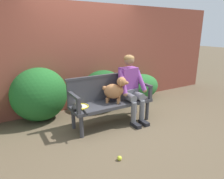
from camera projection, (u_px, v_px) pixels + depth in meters
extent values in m
plane|color=brown|center=(112.00, 123.00, 3.97)|extent=(40.00, 40.00, 0.00)
cube|color=brown|center=(84.00, 56.00, 4.71)|extent=(8.00, 0.30, 2.37)
ellipsoid|color=#286B2D|center=(141.00, 87.00, 5.32)|extent=(1.05, 0.66, 0.67)
ellipsoid|color=#1E5B23|center=(40.00, 95.00, 4.00)|extent=(1.11, 0.92, 1.08)
ellipsoid|color=#194C1E|center=(104.00, 89.00, 4.76)|extent=(1.02, 0.98, 0.88)
cube|color=#38383D|center=(112.00, 103.00, 3.85)|extent=(1.60, 0.51, 0.06)
cylinder|color=#38383D|center=(81.00, 127.00, 3.40)|extent=(0.07, 0.07, 0.39)
cylinder|color=#38383D|center=(147.00, 110.00, 4.11)|extent=(0.07, 0.07, 0.39)
cylinder|color=#38383D|center=(73.00, 118.00, 3.73)|extent=(0.07, 0.07, 0.39)
cylinder|color=#38383D|center=(135.00, 105.00, 4.43)|extent=(0.07, 0.07, 0.39)
cube|color=#38383D|center=(106.00, 88.00, 3.97)|extent=(1.60, 0.05, 0.46)
cube|color=#38383D|center=(106.00, 75.00, 3.90)|extent=(1.64, 0.06, 0.04)
cube|color=#38383D|center=(79.00, 107.00, 3.26)|extent=(0.06, 0.06, 0.24)
cube|color=#38383D|center=(74.00, 95.00, 3.40)|extent=(0.06, 0.51, 0.04)
cube|color=#38383D|center=(150.00, 93.00, 4.00)|extent=(0.06, 0.06, 0.24)
cube|color=#38383D|center=(144.00, 84.00, 4.14)|extent=(0.06, 0.51, 0.04)
cube|color=black|center=(136.00, 125.00, 3.82)|extent=(0.10, 0.24, 0.07)
cylinder|color=slate|center=(134.00, 112.00, 3.82)|extent=(0.10, 0.10, 0.40)
cylinder|color=slate|center=(129.00, 97.00, 3.88)|extent=(0.15, 0.33, 0.15)
cube|color=black|center=(144.00, 123.00, 3.92)|extent=(0.10, 0.24, 0.07)
cylinder|color=slate|center=(142.00, 110.00, 3.92)|extent=(0.10, 0.10, 0.40)
cylinder|color=slate|center=(137.00, 95.00, 3.98)|extent=(0.15, 0.33, 0.15)
cube|color=slate|center=(128.00, 93.00, 4.06)|extent=(0.32, 0.24, 0.20)
cube|color=#843D93|center=(128.00, 80.00, 4.01)|extent=(0.34, 0.22, 0.52)
cylinder|color=#843D93|center=(123.00, 82.00, 3.79)|extent=(0.14, 0.34, 0.45)
sphere|color=#936B4C|center=(125.00, 94.00, 3.74)|extent=(0.09, 0.09, 0.09)
cylinder|color=#843D93|center=(140.00, 79.00, 4.00)|extent=(0.14, 0.34, 0.45)
sphere|color=#936B4C|center=(145.00, 90.00, 3.96)|extent=(0.09, 0.09, 0.09)
sphere|color=#936B4C|center=(129.00, 60.00, 3.87)|extent=(0.20, 0.20, 0.20)
ellipsoid|color=olive|center=(129.00, 58.00, 3.87)|extent=(0.21, 0.21, 0.14)
cylinder|color=#AD7042|center=(118.00, 101.00, 3.75)|extent=(0.05, 0.05, 0.09)
cylinder|color=#AD7042|center=(119.00, 99.00, 3.88)|extent=(0.05, 0.05, 0.09)
cylinder|color=#AD7042|center=(107.00, 100.00, 3.79)|extent=(0.05, 0.05, 0.09)
cylinder|color=#AD7042|center=(108.00, 98.00, 3.91)|extent=(0.05, 0.05, 0.09)
ellipsoid|color=#AD7042|center=(113.00, 91.00, 3.78)|extent=(0.42, 0.41, 0.28)
sphere|color=#AD7042|center=(120.00, 90.00, 3.76)|extent=(0.16, 0.16, 0.16)
sphere|color=#AD7042|center=(122.00, 82.00, 3.70)|extent=(0.18, 0.18, 0.18)
ellipsoid|color=#AD7042|center=(126.00, 83.00, 3.70)|extent=(0.13, 0.12, 0.07)
ellipsoid|color=#AD7042|center=(120.00, 83.00, 3.64)|extent=(0.07, 0.07, 0.13)
ellipsoid|color=#AD7042|center=(121.00, 81.00, 3.78)|extent=(0.07, 0.07, 0.13)
sphere|color=#AD7042|center=(104.00, 88.00, 3.80)|extent=(0.08, 0.08, 0.08)
torus|color=yellow|center=(81.00, 106.00, 3.60)|extent=(0.33, 0.33, 0.02)
cylinder|color=silver|center=(81.00, 107.00, 3.60)|extent=(0.25, 0.25, 0.00)
cube|color=yellow|center=(83.00, 109.00, 3.45)|extent=(0.04, 0.07, 0.02)
cylinder|color=black|center=(85.00, 112.00, 3.33)|extent=(0.06, 0.22, 0.03)
ellipsoid|color=black|center=(77.00, 107.00, 3.46)|extent=(0.28, 0.27, 0.09)
sphere|color=#CCDB33|center=(120.00, 158.00, 2.84)|extent=(0.07, 0.07, 0.07)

